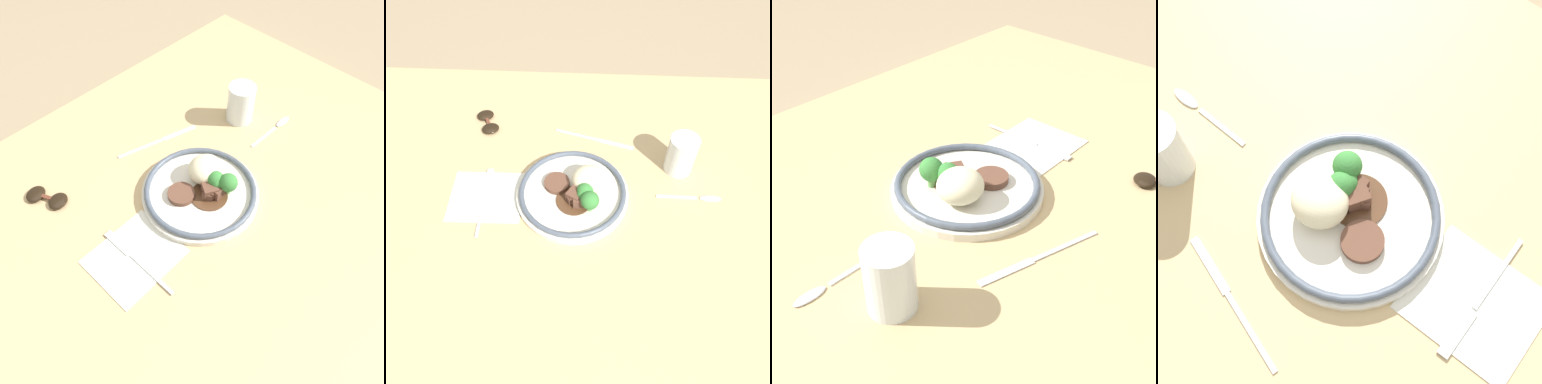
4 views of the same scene
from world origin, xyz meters
TOP-DOWN VIEW (x-y plane):
  - ground_plane at (0.00, 0.00)m, footprint 8.00×8.00m
  - dining_table at (0.00, 0.00)m, footprint 1.32×0.96m
  - napkin at (-0.15, 0.00)m, footprint 0.17×0.15m
  - plate at (0.05, 0.01)m, footprint 0.26×0.26m
  - juice_glass at (0.30, 0.11)m, footprint 0.07×0.07m
  - fork at (-0.16, 0.00)m, footprint 0.02×0.19m
  - knife at (0.10, 0.20)m, footprint 0.21×0.07m
  - spoon at (0.35, 0.02)m, footprint 0.15×0.02m
  - sunglasses at (-0.20, 0.24)m, footprint 0.08×0.11m

SIDE VIEW (x-z plane):
  - ground_plane at x=0.00m, z-range 0.00..0.00m
  - dining_table at x=0.00m, z-range 0.00..0.05m
  - napkin at x=-0.15m, z-range 0.05..0.05m
  - knife at x=0.10m, z-range 0.05..0.05m
  - spoon at x=0.35m, z-range 0.04..0.05m
  - fork at x=-0.16m, z-range 0.05..0.05m
  - sunglasses at x=-0.20m, z-range 0.05..0.06m
  - plate at x=0.05m, z-range 0.03..0.10m
  - juice_glass at x=0.30m, z-range 0.04..0.14m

